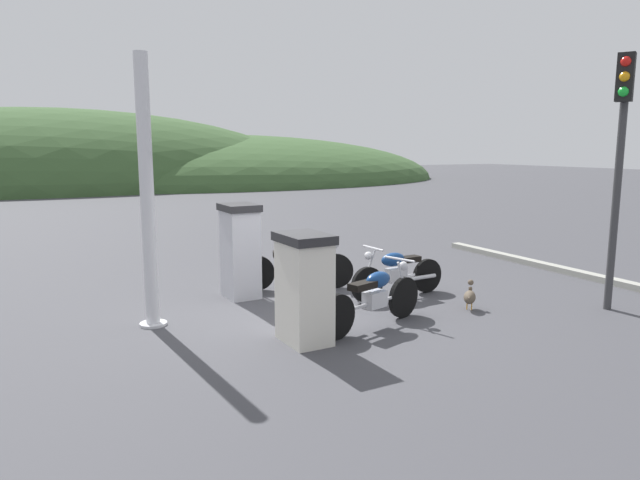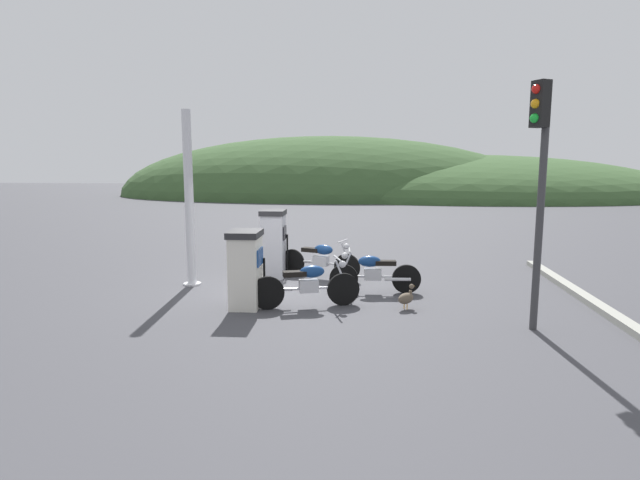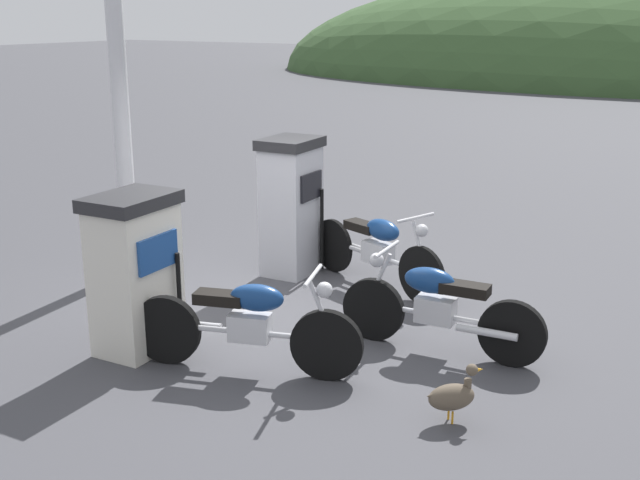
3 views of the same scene
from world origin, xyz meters
name	(u,v)px [view 1 (image 1 of 3)]	position (x,y,z in m)	size (l,w,h in m)	color
ground_plane	(303,311)	(0.00, 0.00, 0.00)	(120.00, 120.00, 0.00)	#424247
fuel_pump_near	(304,287)	(-0.58, -1.32, 0.76)	(0.64, 0.85, 1.49)	silver
fuel_pump_far	(240,250)	(-0.58, 1.32, 0.84)	(0.63, 0.76, 1.65)	silver
motorcycle_near_pump	(374,297)	(0.59, -1.20, 0.45)	(2.04, 0.82, 0.96)	black
motorcycle_far_pump	(299,264)	(0.55, 1.36, 0.48)	(2.02, 0.89, 0.96)	black
motorcycle_extra	(397,273)	(1.85, 0.05, 0.45)	(1.96, 0.56, 0.95)	black
wandering_duck	(470,296)	(2.48, -1.12, 0.22)	(0.40, 0.40, 0.47)	brown
roadside_traffic_light	(621,140)	(4.46, -2.14, 2.73)	(0.39, 0.31, 4.02)	#38383A
canopy_support_pole	(147,199)	(-2.29, 0.34, 1.89)	(0.40, 0.40, 3.93)	silver
road_edge_kerb	(569,271)	(6.12, 0.00, 0.06)	(0.25, 7.22, 0.12)	#9E9E93
distant_hill_main	(52,186)	(-2.63, 34.12, 0.00)	(36.77, 19.82, 10.32)	#38562D
distant_hill_secondary	(215,181)	(9.01, 35.68, 0.00)	(37.43, 24.02, 7.15)	#38562D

